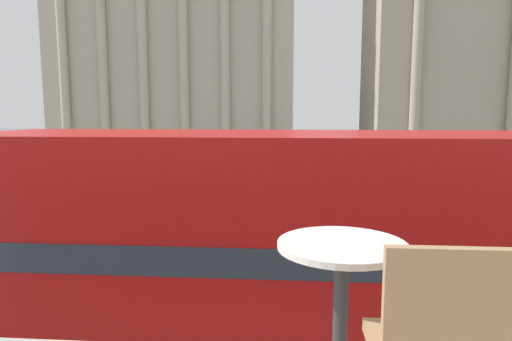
{
  "coord_description": "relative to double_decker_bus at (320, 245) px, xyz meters",
  "views": [
    {
      "loc": [
        0.5,
        -2.41,
        4.57
      ],
      "look_at": [
        -0.89,
        15.53,
        2.14
      ],
      "focal_mm": 32.0,
      "sensor_mm": 36.0,
      "label": 1
    }
  ],
  "objects": [
    {
      "name": "double_decker_bus",
      "position": [
        0.0,
        0.0,
        0.0
      ],
      "size": [
        11.17,
        2.69,
        4.18
      ],
      "rotation": [
        0.0,
        0.0,
        -0.14
      ],
      "color": "black",
      "rests_on": "ground_plane"
    },
    {
      "name": "cafe_dining_table",
      "position": [
        -0.26,
        -5.35,
        1.44
      ],
      "size": [
        0.6,
        0.6,
        0.73
      ],
      "color": "#2D2D30",
      "rests_on": "cafe_floor_slab"
    },
    {
      "name": "traffic_light_mid",
      "position": [
        -6.1,
        9.71,
        -0.06
      ],
      "size": [
        0.42,
        0.24,
        3.45
      ],
      "color": "black",
      "rests_on": "ground_plane"
    },
    {
      "name": "pedestrian_blue",
      "position": [
        8.24,
        16.59,
        -1.29
      ],
      "size": [
        0.32,
        0.32,
        1.79
      ],
      "rotation": [
        0.0,
        0.0,
        5.66
      ],
      "color": "#282B33",
      "rests_on": "ground_plane"
    },
    {
      "name": "pedestrian_grey",
      "position": [
        7.37,
        13.58,
        -1.31
      ],
      "size": [
        0.32,
        0.32,
        1.76
      ],
      "rotation": [
        0.0,
        0.0,
        6.08
      ],
      "color": "#282B33",
      "rests_on": "ground_plane"
    },
    {
      "name": "plaza_building_left",
      "position": [
        -13.16,
        45.96,
        10.42
      ],
      "size": [
        26.2,
        17.06,
        25.5
      ],
      "color": "#B2A893",
      "rests_on": "ground_plane"
    }
  ]
}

